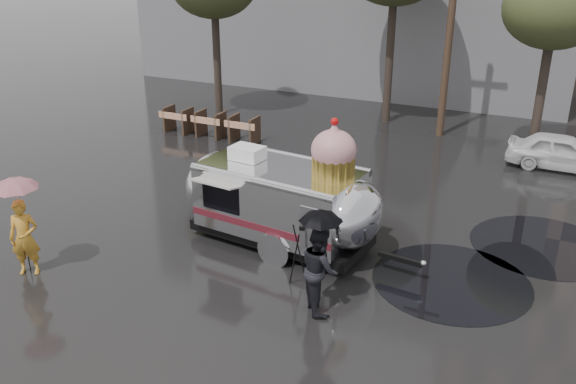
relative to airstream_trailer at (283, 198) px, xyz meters
The scene contains 11 objects.
ground 3.50m from the airstream_trailer, 105.98° to the right, with size 120.00×120.00×0.00m, color black.
puddles 5.34m from the airstream_trailer, 10.83° to the right, with size 5.32×12.36×0.01m.
utility_pole 11.48m from the airstream_trailer, 81.62° to the left, with size 1.60×0.28×9.00m.
tree_right 11.73m from the airstream_trailer, 62.64° to the left, with size 3.36×3.36×6.42m.
barricade_row 9.42m from the airstream_trailer, 133.39° to the left, with size 4.30×0.80×1.00m.
airstream_trailer is the anchor object (origin of this frame).
person_left 6.11m from the airstream_trailer, 140.69° to the right, with size 0.66×0.44×1.83m, color gold.
umbrella_pink 6.14m from the airstream_trailer, 140.69° to the right, with size 1.26×1.26×2.41m.
person_right 3.08m from the airstream_trailer, 50.26° to the right, with size 0.91×0.51×1.90m, color black.
umbrella_black 3.13m from the airstream_trailer, 50.26° to the right, with size 1.08×1.08×2.29m.
tripod 1.99m from the airstream_trailer, 52.05° to the right, with size 0.55×0.58×1.42m.
Camera 1 is at (6.94, -9.36, 7.29)m, focal length 38.00 mm.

